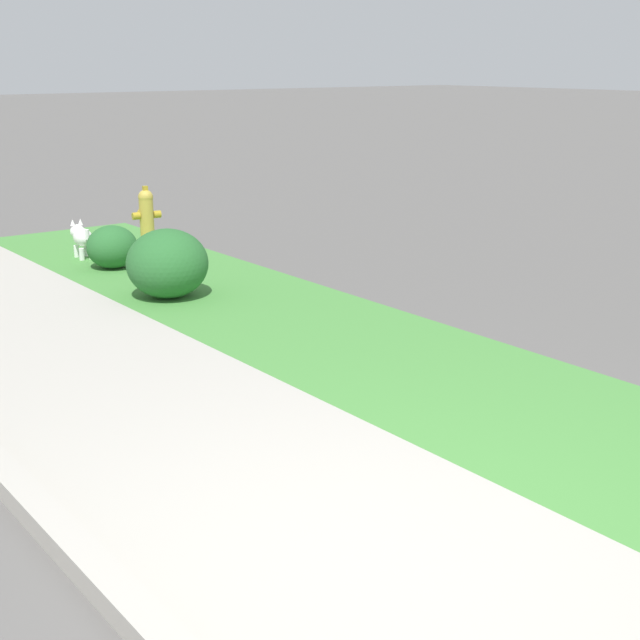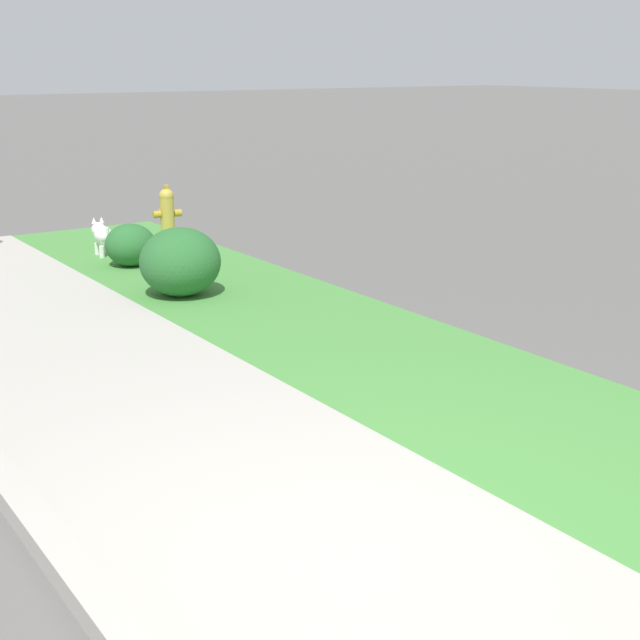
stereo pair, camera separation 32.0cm
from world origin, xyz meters
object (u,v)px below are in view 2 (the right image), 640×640
at_px(fire_hydrant_across_street, 167,217).
at_px(small_white_dog, 102,235).
at_px(shrub_bush_near_lamp, 180,262).
at_px(shrub_bush_mid_verge, 130,245).

height_order(fire_hydrant_across_street, small_white_dog, fire_hydrant_across_street).
bearing_deg(small_white_dog, fire_hydrant_across_street, -80.79).
relative_size(fire_hydrant_across_street, small_white_dog, 1.52).
distance_m(fire_hydrant_across_street, shrub_bush_near_lamp, 2.47).
bearing_deg(shrub_bush_mid_verge, small_white_dog, -176.10).
relative_size(small_white_dog, shrub_bush_mid_verge, 0.90).
bearing_deg(small_white_dog, shrub_bush_mid_verge, -170.05).
height_order(small_white_dog, shrub_bush_mid_verge, shrub_bush_mid_verge).
bearing_deg(fire_hydrant_across_street, shrub_bush_near_lamp, -103.85).
height_order(fire_hydrant_across_street, shrub_bush_near_lamp, fire_hydrant_across_street).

